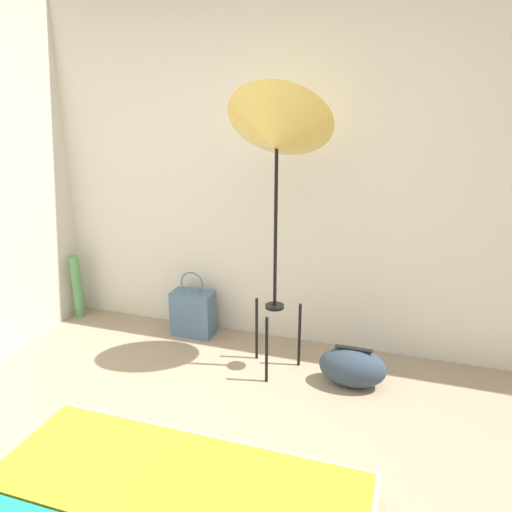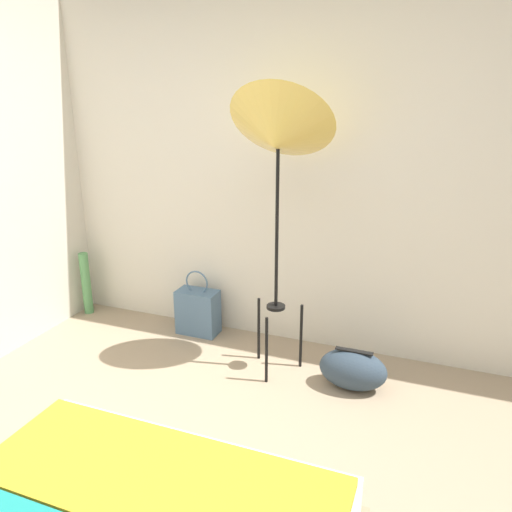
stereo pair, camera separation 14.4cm
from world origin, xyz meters
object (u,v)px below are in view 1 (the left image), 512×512
tote_bag (193,313)px  duffel_bag (352,367)px  paper_roll (77,287)px  photo_umbrella (277,136)px

tote_bag → duffel_bag: tote_bag is taller
paper_roll → photo_umbrella: bearing=-9.3°
photo_umbrella → tote_bag: size_ratio=3.63×
tote_bag → paper_roll: size_ratio=0.97×
tote_bag → duffel_bag: bearing=-14.8°
tote_bag → photo_umbrella: bearing=-21.8°
paper_roll → tote_bag: bearing=0.1°
tote_bag → paper_roll: paper_roll is taller
duffel_bag → paper_roll: bearing=171.8°
duffel_bag → paper_roll: paper_roll is taller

